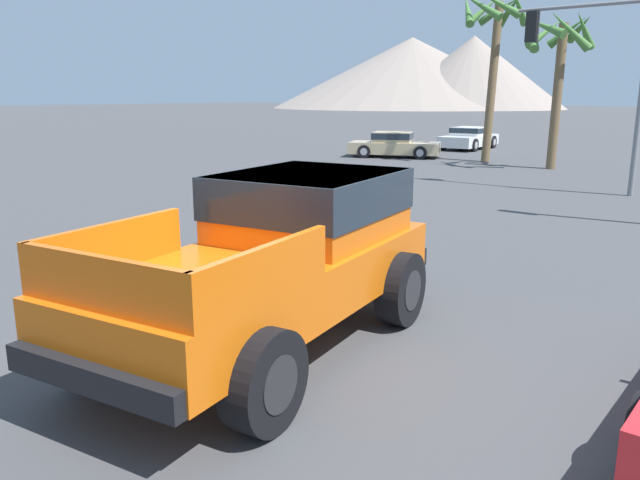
% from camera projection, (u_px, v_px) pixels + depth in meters
% --- Properties ---
extents(ground_plane, '(320.00, 320.00, 0.00)m').
position_uv_depth(ground_plane, '(287.00, 335.00, 7.67)').
color(ground_plane, '#424244').
extents(orange_pickup_truck, '(2.89, 5.36, 1.96)m').
position_uv_depth(orange_pickup_truck, '(283.00, 249.00, 7.33)').
color(orange_pickup_truck, orange).
rests_on(orange_pickup_truck, ground_plane).
extents(parked_car_tan, '(4.50, 3.18, 1.17)m').
position_uv_depth(parked_car_tan, '(394.00, 144.00, 29.28)').
color(parked_car_tan, tan).
rests_on(parked_car_tan, ground_plane).
extents(parked_car_white, '(2.07, 4.36, 1.17)m').
position_uv_depth(parked_car_white, '(469.00, 138.00, 33.60)').
color(parked_car_white, white).
rests_on(parked_car_white, ground_plane).
extents(traffic_light_crosswalk, '(3.78, 0.38, 5.64)m').
position_uv_depth(traffic_light_crosswalk, '(592.00, 57.00, 18.17)').
color(traffic_light_crosswalk, slate).
rests_on(traffic_light_crosswalk, ground_plane).
extents(palm_tree_short, '(2.78, 2.74, 5.96)m').
position_uv_depth(palm_tree_short, '(558.00, 51.00, 23.77)').
color(palm_tree_short, brown).
rests_on(palm_tree_short, ground_plane).
extents(palm_tree_leaning, '(2.98, 2.79, 7.13)m').
position_uv_depth(palm_tree_leaning, '(493.00, 33.00, 26.20)').
color(palm_tree_leaning, brown).
rests_on(palm_tree_leaning, ground_plane).
extents(distant_mountain_range, '(160.71, 66.38, 14.78)m').
position_uv_depth(distant_mountain_range, '(634.00, 70.00, 107.84)').
color(distant_mountain_range, gray).
rests_on(distant_mountain_range, ground_plane).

